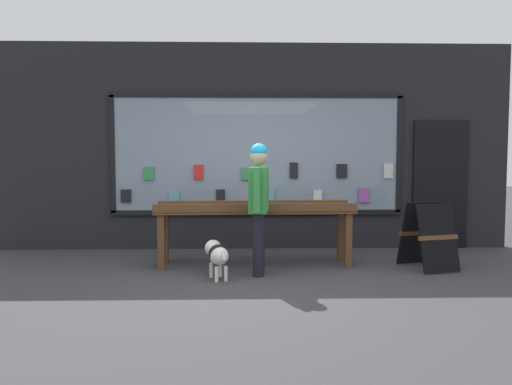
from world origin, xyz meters
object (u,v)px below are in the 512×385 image
person_browsing (259,199)px  small_dog (217,254)px  display_table_main (255,214)px  sandwich_board_sign (428,235)px

person_browsing → small_dog: size_ratio=2.79×
display_table_main → small_dog: (-0.48, -0.79, -0.40)m
small_dog → sandwich_board_sign: (2.81, 0.50, 0.14)m
display_table_main → small_dog: display_table_main is taller
person_browsing → sandwich_board_sign: bearing=-74.8°
person_browsing → small_dog: 0.86m
person_browsing → sandwich_board_sign: (2.29, 0.33, -0.53)m
small_dog → sandwich_board_sign: bearing=-98.6°
display_table_main → person_browsing: bearing=-86.8°
person_browsing → small_dog: person_browsing is taller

